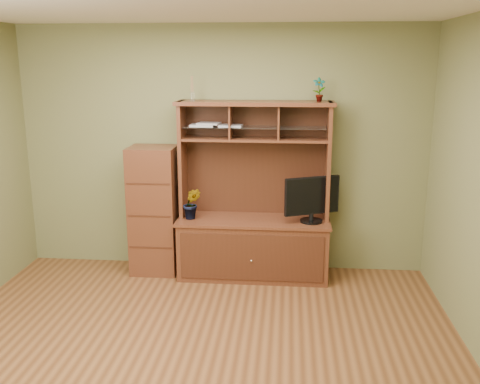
# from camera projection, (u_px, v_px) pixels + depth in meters

# --- Properties ---
(room) EXTENTS (4.54, 4.04, 2.74)m
(room) POSITION_uv_depth(u_px,v_px,m) (189.00, 193.00, 3.98)
(room) COLOR #543018
(room) RESTS_ON ground
(media_hutch) EXTENTS (1.66, 0.61, 1.90)m
(media_hutch) POSITION_uv_depth(u_px,v_px,m) (254.00, 229.00, 5.82)
(media_hutch) COLOR #4B2415
(media_hutch) RESTS_ON room
(monitor) EXTENTS (0.58, 0.30, 0.49)m
(monitor) POSITION_uv_depth(u_px,v_px,m) (312.00, 198.00, 5.59)
(monitor) COLOR black
(monitor) RESTS_ON media_hutch
(orchid_plant) EXTENTS (0.20, 0.16, 0.34)m
(orchid_plant) POSITION_uv_depth(u_px,v_px,m) (192.00, 204.00, 5.73)
(orchid_plant) COLOR #30531C
(orchid_plant) RESTS_ON media_hutch
(top_plant) EXTENTS (0.14, 0.10, 0.25)m
(top_plant) POSITION_uv_depth(u_px,v_px,m) (319.00, 89.00, 5.48)
(top_plant) COLOR #3C6E26
(top_plant) RESTS_ON media_hutch
(reed_diffuser) EXTENTS (0.05, 0.05, 0.26)m
(reed_diffuser) POSITION_uv_depth(u_px,v_px,m) (192.00, 91.00, 5.60)
(reed_diffuser) COLOR silver
(reed_diffuser) RESTS_ON media_hutch
(magazines) EXTENTS (0.56, 0.21, 0.04)m
(magazines) POSITION_uv_depth(u_px,v_px,m) (214.00, 125.00, 5.66)
(magazines) COLOR #B8B7BC
(magazines) RESTS_ON media_hutch
(side_cabinet) EXTENTS (0.50, 0.46, 1.41)m
(side_cabinet) POSITION_uv_depth(u_px,v_px,m) (154.00, 210.00, 5.90)
(side_cabinet) COLOR #4B2415
(side_cabinet) RESTS_ON room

